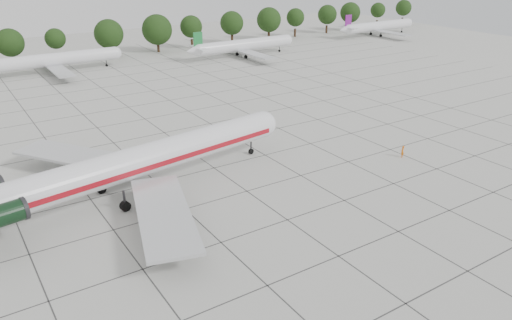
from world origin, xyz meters
The scene contains 8 objects.
ground centered at (0.00, 0.00, 0.00)m, with size 260.00×260.00×0.00m, color beige.
apron_joints centered at (0.00, 15.00, 0.01)m, with size 170.00×170.00×0.02m, color #383838.
main_airliner centered at (-13.33, 6.19, 3.88)m, with size 46.58×36.38×10.99m.
ground_crew centered at (23.25, -2.79, 0.83)m, with size 0.60×0.40×1.65m, color #DA620C.
bg_airliner_c centered at (-4.16, 74.86, 2.91)m, with size 28.24×27.20×7.40m.
bg_airliner_d centered at (41.22, 66.97, 2.91)m, with size 28.24×27.20×7.40m.
bg_airliner_e centered at (95.45, 72.06, 2.91)m, with size 28.24×27.20×7.40m.
tree_line centered at (-11.68, 85.00, 5.98)m, with size 249.86×8.44×10.22m.
Camera 1 is at (-27.74, -44.48, 26.37)m, focal length 35.00 mm.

